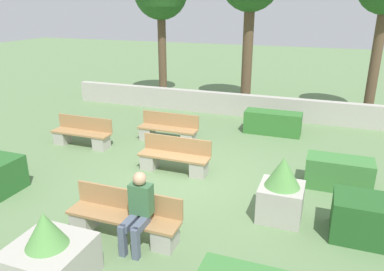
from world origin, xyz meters
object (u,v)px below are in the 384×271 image
Objects in this scene: bench_left_side at (82,135)px; bench_right_side at (174,159)px; person_seated_man at (138,207)px; planter_corner_right at (49,257)px; bench_back at (168,131)px; planter_corner_left at (281,191)px; bench_front at (124,220)px.

bench_left_side and bench_right_side have the same top height.
planter_corner_right is at bearing -121.83° from person_seated_man.
person_seated_man is at bearing 58.17° from planter_corner_right.
bench_back is (-1.00, 1.88, 0.00)m from bench_right_side.
planter_corner_left is (2.73, -1.25, 0.25)m from bench_right_side.
planter_corner_left reaches higher than planter_corner_right.
bench_left_side is (-3.42, 3.52, -0.01)m from bench_front.
person_seated_man reaches higher than bench_right_side.
bench_right_side is 1.51× the size of planter_corner_right.
bench_left_side is 6.23m from planter_corner_left.
bench_back is at bearing 104.65° from bench_front.
bench_back is (2.19, 1.19, 0.00)m from bench_left_side.
bench_front is 1.17× the size of bench_right_side.
bench_left_side is 3.26m from bench_right_side.
bench_back is at bearing 127.29° from bench_right_side.
planter_corner_right reaches higher than bench_back.
person_seated_man is 2.73m from planter_corner_left.
person_seated_man is at bearing -66.58° from bench_back.
bench_left_side is at bearing 134.18° from bench_front.
bench_left_side is 1.00× the size of bench_back.
bench_left_side is at bearing 121.42° from planter_corner_right.
bench_front is at bearing 73.61° from planter_corner_right.
bench_left_side is 2.49m from bench_back.
bench_right_side is at bearing 87.60° from planter_corner_right.
planter_corner_right is at bearing -134.28° from planter_corner_left.
planter_corner_left is 1.07× the size of planter_corner_right.
person_seated_man is 1.13× the size of planter_corner_right.
planter_corner_right is (0.82, -6.12, 0.13)m from bench_back.
planter_corner_right is (-0.41, -1.40, 0.12)m from bench_front.
planter_corner_left is (2.12, 1.72, -0.16)m from person_seated_man.
person_seated_man reaches higher than bench_front.
bench_left_side is 1.02× the size of bench_right_side.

